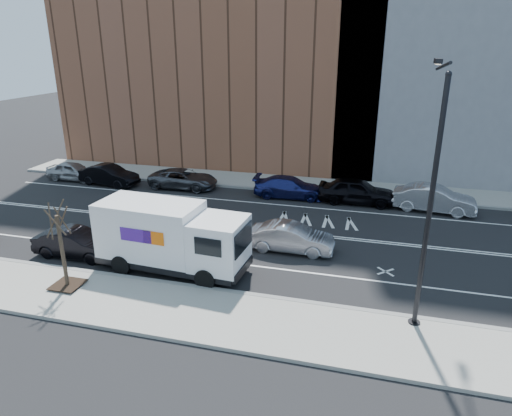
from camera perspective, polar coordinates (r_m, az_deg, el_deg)
The scene contains 18 objects.
ground at distance 25.29m, azimuth 2.21°, elevation -2.90°, with size 120.00×120.00×0.00m, color black.
sidewalk_near at distance 17.76m, azimuth -4.33°, elevation -13.45°, with size 44.00×3.60×0.15m, color gray.
sidewalk_far at distance 33.39m, azimuth 5.60°, elevation 2.95°, with size 44.00×3.60×0.15m, color gray.
curb_near at distance 19.20m, azimuth -2.55°, elevation -10.58°, with size 44.00×0.25×0.17m, color gray.
curb_far at distance 31.70m, azimuth 5.05°, elevation 2.04°, with size 44.00×0.25×0.17m, color gray.
road_markings at distance 25.28m, azimuth 2.21°, elevation -2.89°, with size 40.00×8.60×0.01m, color white, non-canonical shape.
bldg_brick at distance 40.50m, azimuth -4.13°, elevation 21.66°, with size 26.00×10.00×22.00m, color brown.
streetlight at distance 16.63m, azimuth 20.97°, elevation 1.97°, with size 0.44×4.02×9.34m.
street_tree at distance 20.54m, azimuth -22.93°, elevation -5.82°, with size 1.20×1.20×3.75m.
fedex_van at distance 20.82m, azimuth -10.61°, elevation -3.52°, with size 7.03×2.81×3.15m.
far_parked_a at distance 37.06m, azimuth -21.87°, elevation 4.29°, with size 1.62×4.03×1.37m, color #98989C.
far_parked_b at distance 34.90m, azimuth -17.89°, elevation 3.93°, with size 1.54×4.43×1.46m, color black.
far_parked_c at distance 32.92m, azimuth -9.07°, elevation 3.63°, with size 2.24×4.86×1.35m, color #44464B.
far_parked_d at distance 30.63m, azimuth 4.24°, elevation 2.62°, with size 1.96×4.81×1.40m, color navy.
far_parked_e at distance 30.09m, azimuth 12.46°, elevation 2.13°, with size 1.96×4.88×1.66m, color black.
far_parked_f at distance 30.01m, azimuth 21.38°, elevation 1.09°, with size 1.70×4.88×1.61m, color silver.
driving_sedan at distance 22.77m, azimuth 4.42°, elevation -3.72°, with size 1.48×4.25×1.40m, color #B6B5BA.
near_parked_rear_a at distance 23.77m, azimuth -21.49°, elevation -4.12°, with size 1.46×4.18×1.38m, color black.
Camera 1 is at (5.08, -22.71, 9.88)m, focal length 32.00 mm.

